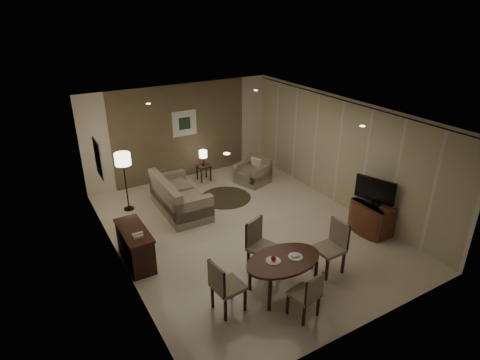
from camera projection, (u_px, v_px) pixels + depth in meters
room_shell at (235, 169)px, 8.89m from camera, size 5.50×7.00×2.70m
taupe_accent at (181, 132)px, 11.31m from camera, size 3.96×0.03×2.70m
curtain_wall at (338, 154)px, 9.82m from camera, size 0.08×6.70×2.58m
curtain_rod at (344, 100)px, 9.27m from camera, size 0.03×6.80×0.03m
art_back_frame at (184, 123)px, 11.24m from camera, size 0.72×0.03×0.72m
art_back_canvas at (185, 123)px, 11.22m from camera, size 0.34×0.01×0.34m
art_left_frame at (98, 159)px, 8.06m from camera, size 0.03×0.60×0.80m
art_left_canvas at (99, 159)px, 8.07m from camera, size 0.01×0.46×0.64m
downlight_nl at (227, 154)px, 5.96m from camera, size 0.10×0.10×0.01m
downlight_nr at (362, 126)px, 7.25m from camera, size 0.10×0.10×0.01m
downlight_fl at (148, 104)px, 8.79m from camera, size 0.10×0.10×0.01m
downlight_fr at (256, 90)px, 10.08m from camera, size 0.10×0.10×0.01m
console_desk at (135, 246)px, 7.83m from camera, size 0.48×1.20×0.75m
telephone at (138, 235)px, 7.42m from camera, size 0.20×0.14×0.09m
tv_cabinet at (372, 217)px, 8.91m from camera, size 0.48×0.90×0.70m
flat_tv at (375, 191)px, 8.63m from camera, size 0.36×0.85×0.60m
dining_table at (283, 275)px, 7.08m from camera, size 1.42×0.89×0.67m
chair_near at (304, 294)px, 6.48m from camera, size 0.49×0.49×0.88m
chair_far at (264, 248)px, 7.53m from camera, size 0.65×0.65×1.04m
chair_left at (228, 285)px, 6.58m from camera, size 0.52×0.52×0.98m
chair_right at (329, 248)px, 7.52m from camera, size 0.50×0.50×1.02m
plate_a at (273, 261)px, 6.90m from camera, size 0.26×0.26×0.02m
plate_b at (295, 257)px, 7.00m from camera, size 0.26×0.26×0.02m
fruit_apple at (273, 258)px, 6.88m from camera, size 0.09×0.09×0.09m
napkin at (295, 256)px, 6.99m from camera, size 0.12×0.08×0.03m
round_rug at (226, 197)px, 10.56m from camera, size 1.33×1.33×0.01m
sofa at (180, 194)px, 9.75m from camera, size 1.89×0.96×0.88m
armchair at (253, 171)px, 11.30m from camera, size 0.97×1.00×0.72m
side_table at (204, 173)px, 11.49m from camera, size 0.36×0.36×0.46m
table_lamp at (203, 157)px, 11.30m from camera, size 0.22×0.22×0.50m
floor_lamp at (126, 182)px, 9.69m from camera, size 0.38×0.38×1.48m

